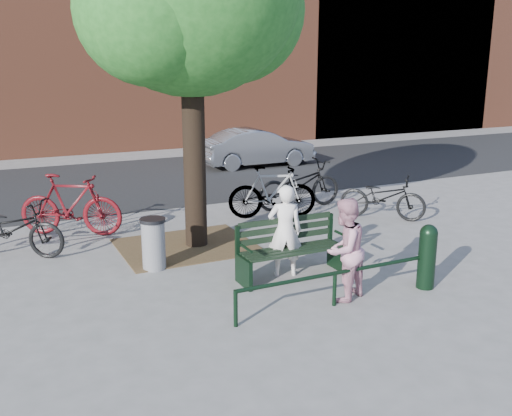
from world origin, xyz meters
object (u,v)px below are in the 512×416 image
bicycle_c (299,185)px  person_right (344,250)px  parked_car (257,147)px  person_left (285,231)px  park_bench (290,247)px  bollard (427,254)px  litter_bin (154,243)px

bicycle_c → person_right: bearing=156.1°
bicycle_c → parked_car: size_ratio=0.57×
parked_car → person_left: bearing=157.6°
park_bench → parked_car: 9.88m
bollard → litter_bin: (-3.45, 2.56, -0.09)m
person_right → bicycle_c: size_ratio=0.70×
park_bench → bicycle_c: (2.30, 3.70, 0.08)m
person_right → parked_car: bearing=-132.5°
bicycle_c → parked_car: bearing=-16.6°
bollard → bicycle_c: bearing=82.1°
bollard → litter_bin: size_ratio=1.15×
person_left → park_bench: bearing=149.9°
park_bench → person_right: (0.24, -1.13, 0.26)m
person_right → parked_car: person_right is taller
person_left → bicycle_c: (2.35, 3.63, -0.18)m
litter_bin → bicycle_c: bicycle_c is taller
person_right → bollard: person_right is taller
person_right → bollard: 1.39m
bicycle_c → park_bench: bearing=147.3°
person_right → person_left: bearing=-99.3°
person_right → litter_bin: size_ratio=1.73×
litter_bin → bollard: bearing=-36.6°
litter_bin → bicycle_c: size_ratio=0.40×
person_right → park_bench: bearing=-101.2°
park_bench → litter_bin: park_bench is taller
litter_bin → parked_car: bearing=54.2°
park_bench → person_left: person_left is taller
bollard → park_bench: bearing=140.5°
bollard → parked_car: bearing=78.0°
person_left → person_right: person_right is taller
bollard → bicycle_c: size_ratio=0.46×
person_left → bicycle_c: bearing=-101.9°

